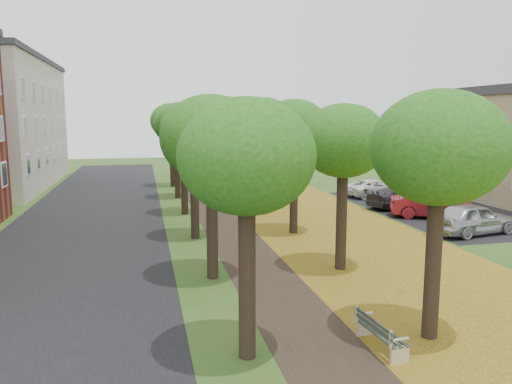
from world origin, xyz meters
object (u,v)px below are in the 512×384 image
car_silver (473,219)px  car_grey (399,197)px  car_red (433,205)px  bench (379,333)px  car_white (376,188)px

car_silver → car_grey: 7.27m
car_grey → car_red: bearing=165.9°
car_red → car_grey: 3.37m
bench → car_silver: 14.27m
car_grey → car_white: car_grey is taller
car_red → car_grey: car_red is taller
car_silver → bench: bearing=123.9°
car_grey → car_silver: bearing=161.1°
bench → car_grey: 20.11m
car_silver → car_red: car_silver is taller
car_red → car_grey: size_ratio=1.02×
bench → car_red: (10.27, 14.10, 0.33)m
bench → car_grey: bearing=-34.6°
car_silver → car_red: 3.93m
car_silver → car_grey: size_ratio=1.00×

